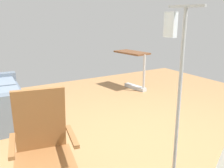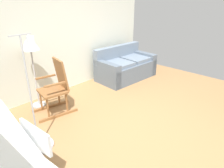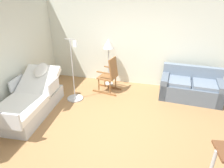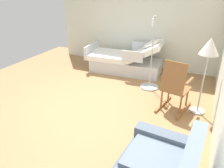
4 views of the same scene
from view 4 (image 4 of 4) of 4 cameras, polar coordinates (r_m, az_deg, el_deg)
ground_plane at (r=4.54m, az=-6.00°, el=-5.52°), size 6.83×6.83×0.00m
side_wall at (r=6.51m, az=6.49°, el=16.61°), size 0.10×4.94×2.70m
hospital_bed at (r=6.13m, az=3.73°, el=6.11°), size 1.12×2.13×1.06m
rocking_chair at (r=4.27m, az=16.32°, el=-0.90°), size 0.84×0.61×1.05m
floor_lamp at (r=4.14m, az=24.38°, el=7.80°), size 0.34×0.34×1.48m
iv_pole at (r=5.22m, az=10.04°, el=1.54°), size 0.44×0.44×1.69m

